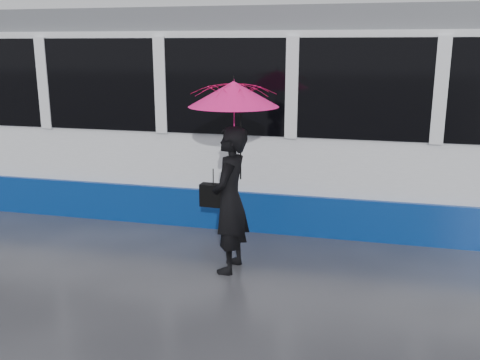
# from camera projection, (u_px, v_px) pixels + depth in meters

# --- Properties ---
(ground) EXTENTS (90.00, 90.00, 0.00)m
(ground) POSITION_uv_depth(u_px,v_px,m) (261.00, 266.00, 6.98)
(ground) COLOR #28272C
(ground) RESTS_ON ground
(rails) EXTENTS (34.00, 1.51, 0.02)m
(rails) POSITION_uv_depth(u_px,v_px,m) (290.00, 209.00, 9.33)
(rails) COLOR #3F3D38
(rails) RESTS_ON ground
(tram) EXTENTS (26.00, 2.56, 3.35)m
(tram) POSITION_uv_depth(u_px,v_px,m) (332.00, 118.00, 8.78)
(tram) COLOR white
(tram) RESTS_ON ground
(woman) EXTENTS (0.47, 0.69, 1.85)m
(woman) POSITION_uv_depth(u_px,v_px,m) (230.00, 200.00, 6.64)
(woman) COLOR black
(woman) RESTS_ON ground
(umbrella) EXTENTS (1.14, 1.14, 1.25)m
(umbrella) POSITION_uv_depth(u_px,v_px,m) (234.00, 112.00, 6.36)
(umbrella) COLOR #FF1584
(umbrella) RESTS_ON ground
(handbag) EXTENTS (0.34, 0.16, 0.47)m
(handbag) POSITION_uv_depth(u_px,v_px,m) (213.00, 195.00, 6.70)
(handbag) COLOR black
(handbag) RESTS_ON ground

